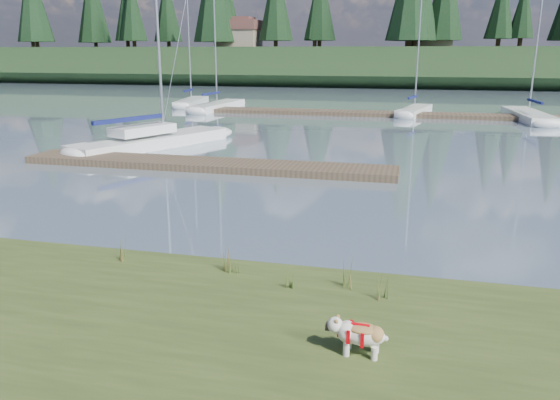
# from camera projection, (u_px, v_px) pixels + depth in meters

# --- Properties ---
(ground) EXTENTS (200.00, 200.00, 0.00)m
(ground) POSITION_uv_depth(u_px,v_px,m) (354.00, 115.00, 41.75)
(ground) COLOR gray
(ground) RESTS_ON ground
(bank) EXTENTS (60.00, 9.00, 0.35)m
(bank) POSITION_uv_depth(u_px,v_px,m) (88.00, 376.00, 7.97)
(bank) COLOR #3D4C1F
(bank) RESTS_ON ground
(ridge) EXTENTS (200.00, 20.00, 5.00)m
(ridge) POSITION_uv_depth(u_px,v_px,m) (386.00, 66.00, 81.38)
(ridge) COLOR #1C3118
(ridge) RESTS_ON ground
(bulldog) EXTENTS (0.91, 0.41, 0.55)m
(bulldog) POSITION_uv_depth(u_px,v_px,m) (360.00, 333.00, 8.15)
(bulldog) COLOR silver
(bulldog) RESTS_ON bank
(sailboat_main) EXTENTS (5.94, 9.99, 14.36)m
(sailboat_main) POSITION_uv_depth(u_px,v_px,m) (163.00, 137.00, 28.35)
(sailboat_main) COLOR white
(sailboat_main) RESTS_ON ground
(dock_near) EXTENTS (16.00, 2.00, 0.30)m
(dock_near) POSITION_uv_depth(u_px,v_px,m) (205.00, 164.00, 22.95)
(dock_near) COLOR #4C3D2C
(dock_near) RESTS_ON ground
(dock_far) EXTENTS (26.00, 2.20, 0.30)m
(dock_far) POSITION_uv_depth(u_px,v_px,m) (381.00, 114.00, 41.25)
(dock_far) COLOR #4C3D2C
(dock_far) RESTS_ON ground
(sailboat_bg_0) EXTENTS (2.66, 8.05, 11.48)m
(sailboat_bg_0) POSITION_uv_depth(u_px,v_px,m) (193.00, 101.00, 49.84)
(sailboat_bg_0) COLOR white
(sailboat_bg_0) RESTS_ON ground
(sailboat_bg_1) EXTENTS (2.56, 8.96, 13.08)m
(sailboat_bg_1) POSITION_uv_depth(u_px,v_px,m) (221.00, 105.00, 46.47)
(sailboat_bg_1) COLOR white
(sailboat_bg_1) RESTS_ON ground
(sailboat_bg_2) EXTENTS (3.00, 7.38, 10.97)m
(sailboat_bg_2) POSITION_uv_depth(u_px,v_px,m) (416.00, 110.00, 42.61)
(sailboat_bg_2) COLOR white
(sailboat_bg_2) RESTS_ON ground
(sailboat_bg_3) EXTENTS (2.68, 9.55, 13.68)m
(sailboat_bg_3) POSITION_uv_depth(u_px,v_px,m) (525.00, 114.00, 39.76)
(sailboat_bg_3) COLOR white
(sailboat_bg_3) RESTS_ON ground
(weed_0) EXTENTS (0.17, 0.14, 0.65)m
(weed_0) POSITION_uv_depth(u_px,v_px,m) (226.00, 258.00, 11.30)
(weed_0) COLOR #475B23
(weed_0) RESTS_ON bank
(weed_1) EXTENTS (0.17, 0.14, 0.45)m
(weed_1) POSITION_uv_depth(u_px,v_px,m) (234.00, 265.00, 11.16)
(weed_1) COLOR #475B23
(weed_1) RESTS_ON bank
(weed_2) EXTENTS (0.17, 0.14, 0.64)m
(weed_2) POSITION_uv_depth(u_px,v_px,m) (348.00, 274.00, 10.48)
(weed_2) COLOR #475B23
(weed_2) RESTS_ON bank
(weed_3) EXTENTS (0.17, 0.14, 0.57)m
(weed_3) POSITION_uv_depth(u_px,v_px,m) (123.00, 250.00, 11.81)
(weed_3) COLOR #475B23
(weed_3) RESTS_ON bank
(weed_4) EXTENTS (0.17, 0.14, 0.38)m
(weed_4) POSITION_uv_depth(u_px,v_px,m) (289.00, 280.00, 10.50)
(weed_4) COLOR #475B23
(weed_4) RESTS_ON bank
(weed_5) EXTENTS (0.17, 0.14, 0.54)m
(weed_5) POSITION_uv_depth(u_px,v_px,m) (384.00, 287.00, 10.01)
(weed_5) COLOR #475B23
(weed_5) RESTS_ON bank
(mud_lip) EXTENTS (60.00, 0.50, 0.14)m
(mud_lip) POSITION_uv_depth(u_px,v_px,m) (200.00, 270.00, 12.12)
(mud_lip) COLOR #33281C
(mud_lip) RESTS_ON ground
(conifer_1) EXTENTS (4.40, 4.40, 11.30)m
(conifer_1) POSITION_uv_depth(u_px,v_px,m) (132.00, 8.00, 86.31)
(conifer_1) COLOR #382619
(conifer_1) RESTS_ON ridge
(conifer_3) EXTENTS (4.84, 4.84, 12.25)m
(conifer_3) POSITION_uv_depth(u_px,v_px,m) (320.00, 2.00, 80.28)
(conifer_3) COLOR #382619
(conifer_3) RESTS_ON ridge
(conifer_5) EXTENTS (3.96, 3.96, 10.35)m
(conifer_5) POSITION_uv_depth(u_px,v_px,m) (502.00, 4.00, 72.94)
(conifer_5) COLOR #382619
(conifer_5) RESTS_ON ridge
(house_0) EXTENTS (6.30, 5.30, 4.65)m
(house_0) POSITION_uv_depth(u_px,v_px,m) (239.00, 33.00, 82.32)
(house_0) COLOR gray
(house_0) RESTS_ON ridge
(house_1) EXTENTS (6.30, 5.30, 4.65)m
(house_1) POSITION_uv_depth(u_px,v_px,m) (430.00, 32.00, 76.86)
(house_1) COLOR gray
(house_1) RESTS_ON ridge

